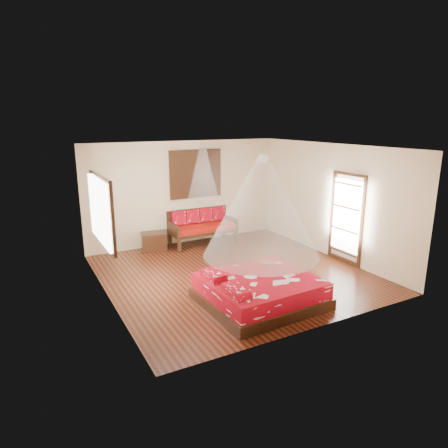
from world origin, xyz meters
The scene contains 10 objects.
room centered at (0.00, 0.00, 1.40)m, with size 5.54×5.54×2.84m.
bed centered at (-0.31, -1.52, 0.25)m, with size 2.15×1.96×0.64m.
daybed centered at (0.33, 2.38, 0.52)m, with size 1.80×0.80×0.95m.
storage_chest centered at (-1.02, 2.45, 0.24)m, with size 0.76×0.62×0.47m.
shutter_panel centered at (0.33, 2.72, 1.90)m, with size 1.52×0.06×1.32m.
window_left centered at (-2.71, 0.20, 1.70)m, with size 0.10×1.74×1.34m.
glazed_door centered at (2.72, -0.60, 1.07)m, with size 0.08×1.02×2.16m.
wine_tray centered at (0.27, -0.91, 0.56)m, with size 0.30×0.30×0.24m.
mosquito_net_main centered at (-0.30, -1.52, 1.85)m, with size 2.10×2.10×1.80m, color white.
mosquito_net_daybed centered at (0.33, 2.25, 2.00)m, with size 0.86×0.86×1.50m, color white.
Camera 1 is at (-4.14, -7.29, 3.35)m, focal length 32.00 mm.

